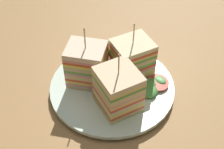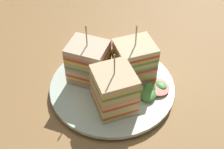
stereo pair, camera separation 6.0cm
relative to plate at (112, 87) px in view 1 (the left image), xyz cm
name	(u,v)px [view 1 (the left image)]	position (x,y,z in cm)	size (l,w,h in cm)	color
ground_plane	(112,93)	(0.00, 0.00, -1.78)	(96.29, 94.58, 1.80)	#A47948
plate	(112,87)	(0.00, 0.00, 0.00)	(24.65, 24.65, 1.45)	white
sandwich_wedge_0	(118,90)	(-2.47, 4.39, 4.67)	(10.01, 10.01, 12.48)	#DAC27B
sandwich_wedge_1	(132,59)	(-2.84, -4.16, 4.68)	(9.64, 9.61, 12.65)	#D8C089
sandwich_wedge_2	(87,65)	(5.03, 0.22, 4.79)	(7.87, 6.72, 12.90)	#DEB789
chip_pile	(120,77)	(-1.34, -1.26, 1.96)	(7.10, 7.04, 3.38)	#F1DA81
salad_garnish	(153,84)	(-7.80, -2.05, 1.16)	(5.94, 7.57, 1.58)	#498F3E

